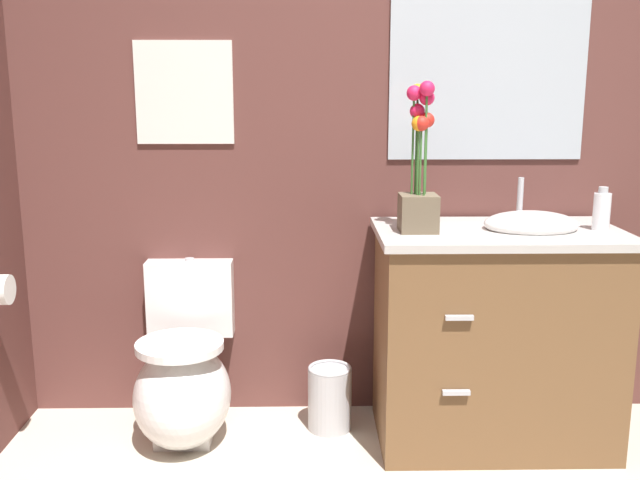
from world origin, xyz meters
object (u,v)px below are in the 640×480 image
at_px(toilet, 184,380).
at_px(flower_vase, 419,176).
at_px(vanity_cabinet, 495,334).
at_px(soap_bottle, 602,211).
at_px(wall_poster, 184,93).
at_px(wall_mirror, 488,73).
at_px(trash_bin, 330,397).

bearing_deg(toilet, flower_vase, -3.35).
bearing_deg(flower_vase, vanity_cabinet, 4.81).
bearing_deg(soap_bottle, flower_vase, -179.36).
relative_size(wall_poster, wall_mirror, 0.51).
distance_m(flower_vase, wall_poster, 1.01).
bearing_deg(wall_poster, vanity_cabinet, -13.41).
distance_m(vanity_cabinet, trash_bin, 0.72).
bearing_deg(vanity_cabinet, toilet, 178.77).
height_order(trash_bin, wall_mirror, wall_mirror).
xyz_separation_m(toilet, wall_mirror, (1.23, 0.27, 1.21)).
distance_m(vanity_cabinet, flower_vase, 0.70).
relative_size(soap_bottle, wall_mirror, 0.21).
xyz_separation_m(flower_vase, wall_mirror, (0.32, 0.32, 0.38)).
distance_m(flower_vase, wall_mirror, 0.59).
xyz_separation_m(vanity_cabinet, flower_vase, (-0.32, -0.03, 0.63)).
bearing_deg(vanity_cabinet, soap_bottle, -2.91).
bearing_deg(flower_vase, toilet, 176.65).
xyz_separation_m(vanity_cabinet, wall_mirror, (-0.00, 0.29, 1.01)).
bearing_deg(soap_bottle, wall_mirror, 140.50).
height_order(soap_bottle, wall_mirror, wall_mirror).
relative_size(soap_bottle, wall_poster, 0.40).
bearing_deg(flower_vase, soap_bottle, 0.64).
height_order(flower_vase, wall_poster, wall_poster).
xyz_separation_m(flower_vase, trash_bin, (-0.33, 0.12, -0.93)).
height_order(vanity_cabinet, trash_bin, vanity_cabinet).
bearing_deg(flower_vase, wall_mirror, 45.29).
bearing_deg(toilet, soap_bottle, -1.62).
height_order(flower_vase, wall_mirror, wall_mirror).
xyz_separation_m(toilet, wall_poster, (-0.00, 0.27, 1.13)).
relative_size(flower_vase, wall_mirror, 0.69).
height_order(vanity_cabinet, wall_mirror, wall_mirror).
xyz_separation_m(flower_vase, soap_bottle, (0.70, 0.01, -0.13)).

